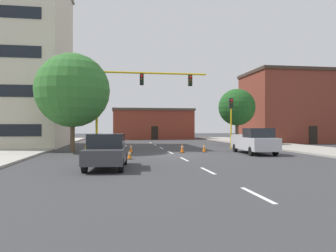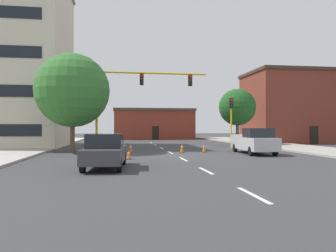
{
  "view_description": "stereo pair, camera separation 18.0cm",
  "coord_description": "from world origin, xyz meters",
  "px_view_note": "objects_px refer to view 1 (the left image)",
  "views": [
    {
      "loc": [
        -4.21,
        -23.34,
        2.09
      ],
      "look_at": [
        0.26,
        5.52,
        2.17
      ],
      "focal_mm": 34.48,
      "sensor_mm": 36.0,
      "label": 1
    },
    {
      "loc": [
        -4.03,
        -23.37,
        2.09
      ],
      "look_at": [
        0.26,
        5.52,
        2.17
      ],
      "focal_mm": 34.48,
      "sensor_mm": 36.0,
      "label": 2
    }
  ],
  "objects_px": {
    "tree_left_near": "(73,90)",
    "sedan_dark_gray_near_left": "(107,151)",
    "pickup_truck_silver": "(254,141)",
    "traffic_cone_roadside_c": "(204,148)",
    "traffic_cone_roadside_d": "(130,155)",
    "traffic_cone_roadside_b": "(131,148)",
    "traffic_light_pole_right": "(231,112)",
    "traffic_cone_roadside_a": "(182,148)",
    "tree_right_mid": "(237,107)",
    "traffic_signal_gantry": "(114,124)"
  },
  "relations": [
    {
      "from": "tree_left_near",
      "to": "sedan_dark_gray_near_left",
      "type": "relative_size",
      "value": 1.74
    },
    {
      "from": "tree_left_near",
      "to": "pickup_truck_silver",
      "type": "height_order",
      "value": "tree_left_near"
    },
    {
      "from": "traffic_cone_roadside_c",
      "to": "traffic_cone_roadside_d",
      "type": "height_order",
      "value": "traffic_cone_roadside_c"
    },
    {
      "from": "traffic_cone_roadside_b",
      "to": "tree_left_near",
      "type": "bearing_deg",
      "value": 169.52
    },
    {
      "from": "traffic_light_pole_right",
      "to": "pickup_truck_silver",
      "type": "height_order",
      "value": "traffic_light_pole_right"
    },
    {
      "from": "pickup_truck_silver",
      "to": "traffic_cone_roadside_b",
      "type": "xyz_separation_m",
      "value": [
        -9.41,
        2.46,
        -0.61
      ]
    },
    {
      "from": "traffic_cone_roadside_a",
      "to": "tree_right_mid",
      "type": "bearing_deg",
      "value": 49.56
    },
    {
      "from": "sedan_dark_gray_near_left",
      "to": "traffic_signal_gantry",
      "type": "bearing_deg",
      "value": 89.06
    },
    {
      "from": "traffic_light_pole_right",
      "to": "tree_right_mid",
      "type": "xyz_separation_m",
      "value": [
        2.8,
        5.84,
        0.79
      ]
    },
    {
      "from": "tree_right_mid",
      "to": "traffic_cone_roadside_c",
      "type": "relative_size",
      "value": 8.78
    },
    {
      "from": "tree_right_mid",
      "to": "traffic_cone_roadside_a",
      "type": "height_order",
      "value": "tree_right_mid"
    },
    {
      "from": "traffic_light_pole_right",
      "to": "traffic_cone_roadside_b",
      "type": "relative_size",
      "value": 6.41
    },
    {
      "from": "traffic_light_pole_right",
      "to": "traffic_cone_roadside_c",
      "type": "distance_m",
      "value": 5.85
    },
    {
      "from": "tree_right_mid",
      "to": "traffic_cone_roadside_a",
      "type": "relative_size",
      "value": 8.34
    },
    {
      "from": "sedan_dark_gray_near_left",
      "to": "tree_left_near",
      "type": "bearing_deg",
      "value": 106.49
    },
    {
      "from": "traffic_cone_roadside_a",
      "to": "traffic_cone_roadside_c",
      "type": "distance_m",
      "value": 2.02
    },
    {
      "from": "traffic_signal_gantry",
      "to": "traffic_cone_roadside_c",
      "type": "height_order",
      "value": "traffic_signal_gantry"
    },
    {
      "from": "traffic_cone_roadside_a",
      "to": "traffic_cone_roadside_d",
      "type": "distance_m",
      "value": 6.15
    },
    {
      "from": "pickup_truck_silver",
      "to": "traffic_cone_roadside_c",
      "type": "height_order",
      "value": "pickup_truck_silver"
    },
    {
      "from": "traffic_signal_gantry",
      "to": "traffic_cone_roadside_a",
      "type": "height_order",
      "value": "traffic_signal_gantry"
    },
    {
      "from": "traffic_signal_gantry",
      "to": "tree_left_near",
      "type": "height_order",
      "value": "tree_left_near"
    },
    {
      "from": "pickup_truck_silver",
      "to": "traffic_cone_roadside_d",
      "type": "distance_m",
      "value": 10.08
    },
    {
      "from": "traffic_light_pole_right",
      "to": "traffic_cone_roadside_a",
      "type": "relative_size",
      "value": 6.24
    },
    {
      "from": "tree_right_mid",
      "to": "traffic_cone_roadside_a",
      "type": "xyz_separation_m",
      "value": [
        -8.31,
        -9.75,
        -3.94
      ]
    },
    {
      "from": "tree_right_mid",
      "to": "traffic_cone_roadside_a",
      "type": "distance_m",
      "value": 13.4
    },
    {
      "from": "traffic_signal_gantry",
      "to": "traffic_cone_roadside_c",
      "type": "distance_m",
      "value": 7.92
    },
    {
      "from": "sedan_dark_gray_near_left",
      "to": "traffic_cone_roadside_b",
      "type": "distance_m",
      "value": 9.71
    },
    {
      "from": "tree_right_mid",
      "to": "traffic_cone_roadside_d",
      "type": "bearing_deg",
      "value": -131.87
    },
    {
      "from": "tree_left_near",
      "to": "traffic_cone_roadside_a",
      "type": "bearing_deg",
      "value": -10.73
    },
    {
      "from": "sedan_dark_gray_near_left",
      "to": "traffic_cone_roadside_d",
      "type": "xyz_separation_m",
      "value": [
        1.3,
        4.41,
        -0.6
      ]
    },
    {
      "from": "tree_right_mid",
      "to": "sedan_dark_gray_near_left",
      "type": "relative_size",
      "value": 1.39
    },
    {
      "from": "traffic_light_pole_right",
      "to": "sedan_dark_gray_near_left",
      "type": "relative_size",
      "value": 1.04
    },
    {
      "from": "traffic_signal_gantry",
      "to": "traffic_cone_roadside_d",
      "type": "distance_m",
      "value": 7.23
    },
    {
      "from": "tree_right_mid",
      "to": "pickup_truck_silver",
      "type": "height_order",
      "value": "tree_right_mid"
    },
    {
      "from": "traffic_cone_roadside_d",
      "to": "traffic_signal_gantry",
      "type": "bearing_deg",
      "value": 99.23
    },
    {
      "from": "traffic_light_pole_right",
      "to": "traffic_cone_roadside_d",
      "type": "height_order",
      "value": "traffic_light_pole_right"
    },
    {
      "from": "traffic_cone_roadside_a",
      "to": "traffic_cone_roadside_b",
      "type": "relative_size",
      "value": 1.03
    },
    {
      "from": "tree_right_mid",
      "to": "traffic_cone_roadside_b",
      "type": "xyz_separation_m",
      "value": [
        -12.36,
        -8.96,
        -3.95
      ]
    },
    {
      "from": "traffic_signal_gantry",
      "to": "tree_right_mid",
      "type": "height_order",
      "value": "traffic_signal_gantry"
    },
    {
      "from": "traffic_light_pole_right",
      "to": "pickup_truck_silver",
      "type": "xyz_separation_m",
      "value": [
        -0.15,
        -5.58,
        -2.55
      ]
    },
    {
      "from": "traffic_cone_roadside_c",
      "to": "traffic_cone_roadside_d",
      "type": "distance_m",
      "value": 7.96
    },
    {
      "from": "traffic_cone_roadside_c",
      "to": "tree_left_near",
      "type": "bearing_deg",
      "value": 173.87
    },
    {
      "from": "sedan_dark_gray_near_left",
      "to": "traffic_cone_roadside_d",
      "type": "distance_m",
      "value": 4.64
    },
    {
      "from": "tree_right_mid",
      "to": "traffic_light_pole_right",
      "type": "bearing_deg",
      "value": -115.63
    },
    {
      "from": "traffic_cone_roadside_c",
      "to": "traffic_cone_roadside_d",
      "type": "relative_size",
      "value": 1.23
    },
    {
      "from": "tree_left_near",
      "to": "tree_right_mid",
      "type": "height_order",
      "value": "tree_left_near"
    },
    {
      "from": "traffic_signal_gantry",
      "to": "traffic_cone_roadside_a",
      "type": "distance_m",
      "value": 6.3
    },
    {
      "from": "traffic_cone_roadside_c",
      "to": "traffic_cone_roadside_b",
      "type": "bearing_deg",
      "value": 177.3
    },
    {
      "from": "tree_left_near",
      "to": "tree_right_mid",
      "type": "relative_size",
      "value": 1.25
    },
    {
      "from": "traffic_cone_roadside_b",
      "to": "traffic_cone_roadside_d",
      "type": "distance_m",
      "value": 5.16
    }
  ]
}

